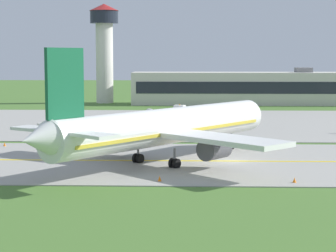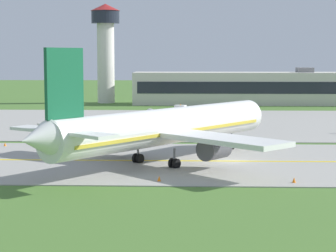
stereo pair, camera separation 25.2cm
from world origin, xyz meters
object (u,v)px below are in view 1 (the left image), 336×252
(service_truck_fuel, at_px, (178,112))
(control_tower, at_px, (104,43))
(service_truck_catering, at_px, (153,116))
(airplane_lead, at_px, (165,127))

(service_truck_fuel, height_order, control_tower, control_tower)
(service_truck_fuel, height_order, service_truck_catering, service_truck_catering)
(service_truck_catering, distance_m, control_tower, 56.47)
(airplane_lead, distance_m, service_truck_fuel, 53.48)
(control_tower, bearing_deg, service_truck_fuel, -63.69)
(airplane_lead, distance_m, control_tower, 95.63)
(airplane_lead, relative_size, service_truck_fuel, 5.02)
(airplane_lead, xyz_separation_m, service_truck_fuel, (0.44, 53.40, -2.95))
(service_truck_fuel, distance_m, control_tower, 46.42)
(service_truck_fuel, bearing_deg, control_tower, 116.31)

